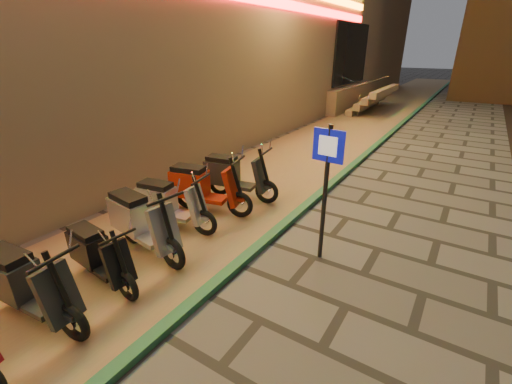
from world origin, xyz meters
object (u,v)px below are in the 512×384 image
Objects in this scene: scooter_5 at (25,285)px; scooter_7 at (140,222)px; scooter_6 at (97,254)px; scooter_10 at (233,175)px; scooter_9 at (201,187)px; scooter_8 at (168,203)px; pedestrian_sign at (326,176)px.

scooter_7 is (-0.08, 1.84, 0.03)m from scooter_5.
scooter_10 is at bearing 97.58° from scooter_6.
scooter_9 reaches higher than scooter_6.
scooter_5 is 0.94× the size of scooter_9.
pedestrian_sign is at bearing 2.80° from scooter_8.
scooter_9 is at bearing 100.97° from scooter_6.
scooter_6 is at bearing -97.21° from scooter_9.
scooter_8 is (-2.82, -0.60, -0.93)m from pedestrian_sign.
pedestrian_sign is 4.23m from scooter_5.
pedestrian_sign is 2.90m from scooter_9.
pedestrian_sign is at bearing -18.53° from scooter_9.
scooter_5 is 1.03× the size of scooter_8.
scooter_5 is (-2.55, -3.26, -0.91)m from pedestrian_sign.
scooter_5 is at bearing -93.51° from scooter_8.
scooter_6 is 0.91m from scooter_7.
scooter_6 is 2.60m from scooter_9.
scooter_10 is at bearing 74.90° from scooter_8.
scooter_10 is (-0.14, 3.51, 0.09)m from scooter_6.
scooter_10 is (-2.63, 1.19, -0.89)m from pedestrian_sign.
pedestrian_sign is at bearing -33.99° from scooter_10.
scooter_10 is at bearing 160.19° from pedestrian_sign.
scooter_10 reaches higher than scooter_8.
scooter_8 is at bearing 106.01° from scooter_6.
scooter_5 is 3.53m from scooter_9.
scooter_9 is 1.02× the size of scooter_10.
scooter_7 reaches higher than scooter_6.
scooter_5 is 2.67m from scooter_8.
scooter_10 reaches higher than scooter_5.
scooter_5 is at bearing -123.50° from pedestrian_sign.
scooter_6 is at bearing -88.54° from scooter_8.
scooter_5 reaches higher than scooter_8.
scooter_7 is (-0.13, 0.90, 0.09)m from scooter_6.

